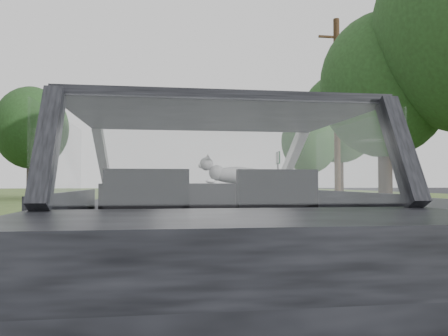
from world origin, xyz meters
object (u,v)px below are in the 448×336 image
object	(u,v)px
highway_sign	(278,177)
subject_car	(207,223)
utility_pole	(337,111)
cat	(236,174)
other_car	(163,189)

from	to	relation	value
highway_sign	subject_car	bearing A→B (deg)	-101.63
highway_sign	utility_pole	world-z (taller)	utility_pole
subject_car	utility_pole	xyz separation A→B (m)	(7.77, 16.16, 3.60)
cat	utility_pole	xyz separation A→B (m)	(7.46, 15.56, 3.24)
cat	highway_sign	world-z (taller)	highway_sign
other_car	highway_sign	xyz separation A→B (m)	(5.50, 1.04, 0.52)
highway_sign	utility_pole	distance (m)	4.16
subject_car	utility_pole	size ratio (longest dim) A/B	0.46
highway_sign	utility_pole	xyz separation A→B (m)	(2.49, -1.27, 3.08)
subject_car	highway_sign	xyz separation A→B (m)	(5.29, 17.43, 0.51)
cat	subject_car	bearing A→B (deg)	-113.59
cat	highway_sign	size ratio (longest dim) A/B	0.22
cat	utility_pole	world-z (taller)	utility_pole
cat	highway_sign	xyz separation A→B (m)	(4.98, 16.84, 0.16)
subject_car	cat	world-z (taller)	subject_car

